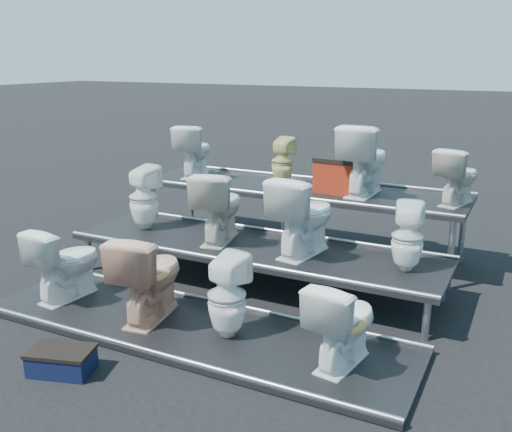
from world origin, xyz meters
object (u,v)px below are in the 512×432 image
at_px(toilet_5, 219,206).
at_px(toilet_7, 408,237).
at_px(toilet_3, 343,322).
at_px(toilet_10, 364,159).
at_px(toilet_1, 149,275).
at_px(step_stool, 62,362).
at_px(toilet_8, 194,150).
at_px(toilet_4, 144,197).
at_px(toilet_9, 282,162).
at_px(red_crate, 339,176).
at_px(toilet_2, 227,296).
at_px(toilet_0, 66,262).
at_px(toilet_11, 458,176).
at_px(toilet_6, 303,215).

relative_size(toilet_5, toilet_7, 1.19).
distance_m(toilet_3, toilet_10, 2.81).
bearing_deg(toilet_1, step_stool, 76.20).
height_order(toilet_7, toilet_8, toilet_8).
xyz_separation_m(toilet_3, toilet_4, (-2.95, 1.30, 0.42)).
relative_size(toilet_7, toilet_9, 1.09).
bearing_deg(toilet_3, toilet_9, -47.64).
distance_m(toilet_1, toilet_7, 2.51).
bearing_deg(red_crate, toilet_10, 7.53).
bearing_deg(toilet_5, toilet_2, 111.15).
distance_m(toilet_2, red_crate, 2.67).
relative_size(toilet_0, toilet_2, 1.01).
bearing_deg(toilet_0, toilet_11, -137.27).
xyz_separation_m(toilet_6, toilet_8, (-2.17, 1.30, 0.34)).
height_order(toilet_4, toilet_11, toilet_11).
distance_m(toilet_0, toilet_5, 1.74).
distance_m(toilet_5, toilet_6, 1.02).
relative_size(toilet_11, red_crate, 1.22).
bearing_deg(toilet_4, step_stool, 120.49).
relative_size(toilet_4, toilet_6, 0.91).
xyz_separation_m(toilet_2, toilet_6, (0.19, 1.30, 0.44)).
bearing_deg(toilet_7, toilet_10, -65.09).
distance_m(toilet_4, red_crate, 2.41).
distance_m(toilet_5, step_stool, 2.49).
bearing_deg(toilet_9, toilet_1, 86.37).
distance_m(toilet_3, toilet_11, 2.75).
xyz_separation_m(toilet_5, toilet_8, (-1.15, 1.30, 0.36)).
relative_size(toilet_0, red_crate, 1.46).
xyz_separation_m(toilet_0, step_stool, (0.95, -1.06, -0.36)).
bearing_deg(toilet_7, toilet_4, -7.76).
distance_m(toilet_0, toilet_9, 2.98).
xyz_separation_m(toilet_1, toilet_3, (1.92, 0.00, -0.06)).
distance_m(toilet_3, toilet_7, 1.37).
distance_m(toilet_3, toilet_4, 3.25).
bearing_deg(toilet_1, toilet_4, -59.98).
distance_m(toilet_8, toilet_11, 3.51).
bearing_deg(toilet_11, toilet_9, 16.18).
xyz_separation_m(toilet_0, toilet_10, (2.35, 2.60, 0.84)).
relative_size(toilet_5, toilet_10, 0.94).
xyz_separation_m(toilet_5, toilet_7, (2.11, 0.00, -0.06)).
height_order(toilet_4, step_stool, toilet_4).
height_order(toilet_5, toilet_7, toilet_5).
relative_size(toilet_2, toilet_8, 1.06).
distance_m(toilet_0, step_stool, 1.47).
distance_m(toilet_11, red_crate, 1.39).
height_order(toilet_4, toilet_5, toilet_5).
height_order(toilet_3, step_stool, toilet_3).
bearing_deg(toilet_6, toilet_11, -126.54).
height_order(toilet_2, toilet_7, toilet_7).
relative_size(toilet_6, toilet_9, 1.36).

